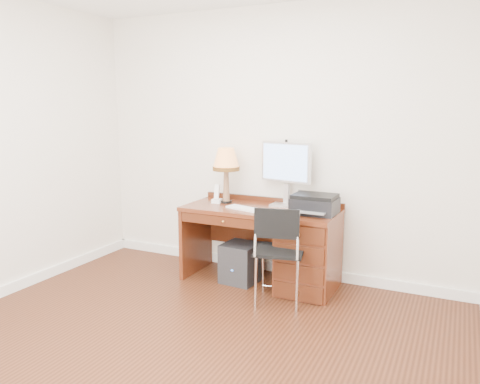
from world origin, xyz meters
The scene contains 12 objects.
ground centered at (0.00, 0.00, 0.00)m, with size 4.00×4.00×0.00m, color #35180C.
room_shell centered at (0.00, 0.63, 0.05)m, with size 4.00×4.00×4.00m.
desk centered at (0.32, 1.40, 0.41)m, with size 1.50×0.67×0.75m.
monitor centered at (0.17, 1.62, 1.15)m, with size 0.54×0.22×0.63m.
keyboard centered at (-0.08, 1.26, 0.76)m, with size 0.45×0.13×0.02m, color white.
mouse_pad centered at (0.18, 1.22, 0.76)m, with size 0.22×0.22×0.04m.
printer centered at (0.54, 1.40, 0.84)m, with size 0.41×0.32×0.18m.
leg_lamp centered at (-0.42, 1.48, 1.16)m, with size 0.27×0.27×0.56m.
phone centered at (-0.50, 1.43, 0.81)m, with size 0.10×0.10×0.19m.
pen_cup centered at (0.32, 1.62, 0.80)m, with size 0.08×0.08×0.10m, color black.
chair centered at (0.34, 0.96, 0.54)m, with size 0.50×0.50×0.89m.
equipment_box centered at (-0.17, 1.32, 0.19)m, with size 0.33×0.33×0.39m, color black.
Camera 1 is at (1.73, -2.69, 1.71)m, focal length 35.00 mm.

